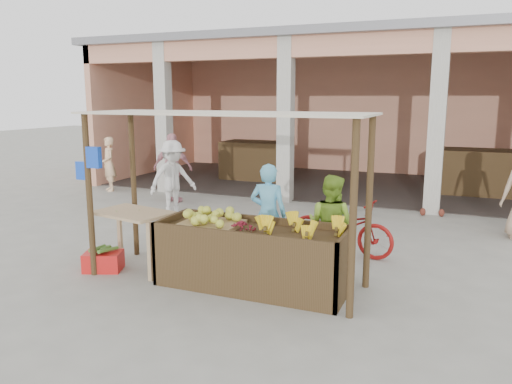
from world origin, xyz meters
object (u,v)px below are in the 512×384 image
at_px(fruit_stall, 252,259).
at_px(vendor_green, 330,222).
at_px(side_table, 133,221).
at_px(vendor_blue, 268,211).
at_px(motorcycle, 342,226).
at_px(red_crate, 103,261).

xyz_separation_m(fruit_stall, vendor_green, (0.85, 0.92, 0.38)).
height_order(side_table, vendor_green, vendor_green).
height_order(fruit_stall, vendor_blue, vendor_blue).
relative_size(side_table, motorcycle, 0.67).
height_order(side_table, red_crate, side_table).
relative_size(side_table, vendor_blue, 0.73).
bearing_deg(side_table, vendor_blue, 41.30).
bearing_deg(fruit_stall, side_table, -179.47).
xyz_separation_m(fruit_stall, side_table, (-1.94, -0.02, 0.36)).
bearing_deg(red_crate, vendor_green, -1.55).
relative_size(vendor_blue, motorcycle, 0.92).
relative_size(fruit_stall, motorcycle, 1.41).
xyz_separation_m(vendor_green, motorcycle, (-0.06, 1.01, -0.30)).
distance_m(fruit_stall, vendor_green, 1.31).
height_order(red_crate, vendor_blue, vendor_blue).
xyz_separation_m(red_crate, vendor_blue, (2.18, 1.26, 0.71)).
xyz_separation_m(side_table, motorcycle, (2.73, 1.95, -0.28)).
height_order(side_table, vendor_blue, vendor_blue).
bearing_deg(side_table, motorcycle, 46.53).
relative_size(red_crate, vendor_blue, 0.32).
bearing_deg(red_crate, motorcycle, 13.07).
xyz_separation_m(side_table, red_crate, (-0.41, -0.22, -0.62)).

